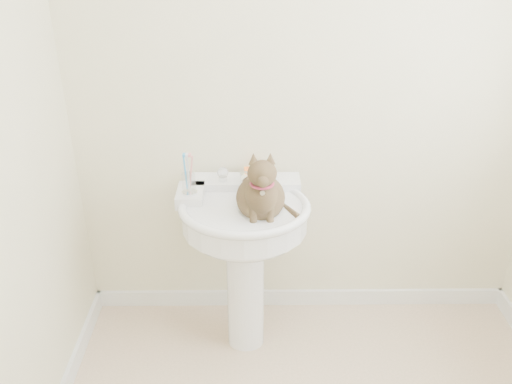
{
  "coord_description": "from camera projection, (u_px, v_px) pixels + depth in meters",
  "views": [
    {
      "loc": [
        -0.26,
        -1.26,
        1.92
      ],
      "look_at": [
        -0.24,
        0.78,
        0.86
      ],
      "focal_mm": 38.0,
      "sensor_mm": 36.0,
      "label": 1
    }
  ],
  "objects": [
    {
      "name": "wall_back",
      "position": [
        310.0,
        80.0,
        2.4
      ],
      "size": [
        2.2,
        0.0,
        2.5
      ],
      "primitive_type": null,
      "color": "beige",
      "rests_on": "ground"
    },
    {
      "name": "baseboard_back",
      "position": [
        300.0,
        297.0,
        2.95
      ],
      "size": [
        2.2,
        0.02,
        0.09
      ],
      "primitive_type": "cube",
      "color": "white",
      "rests_on": "floor"
    },
    {
      "name": "faucet",
      "position": [
        245.0,
        174.0,
        2.45
      ],
      "size": [
        0.28,
        0.12,
        0.14
      ],
      "color": "silver",
      "rests_on": "pedestal_sink"
    },
    {
      "name": "pedestal_sink",
      "position": [
        244.0,
        232.0,
        2.42
      ],
      "size": [
        0.59,
        0.58,
        0.81
      ],
      "color": "white",
      "rests_on": "floor"
    },
    {
      "name": "cat",
      "position": [
        261.0,
        195.0,
        2.26
      ],
      "size": [
        0.23,
        0.29,
        0.42
      ],
      "rotation": [
        0.0,
        0.0,
        0.03
      ],
      "color": "brown",
      "rests_on": "pedestal_sink"
    },
    {
      "name": "soap_bar",
      "position": [
        254.0,
        172.0,
        2.54
      ],
      "size": [
        0.1,
        0.07,
        0.03
      ],
      "primitive_type": "cube",
      "rotation": [
        0.0,
        0.0,
        0.12
      ],
      "color": "orange",
      "rests_on": "pedestal_sink"
    },
    {
      "name": "toothbrush_cup",
      "position": [
        189.0,
        183.0,
        2.36
      ],
      "size": [
        0.07,
        0.07,
        0.18
      ],
      "rotation": [
        0.0,
        0.0,
        -0.19
      ],
      "color": "silver",
      "rests_on": "pedestal_sink"
    }
  ]
}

